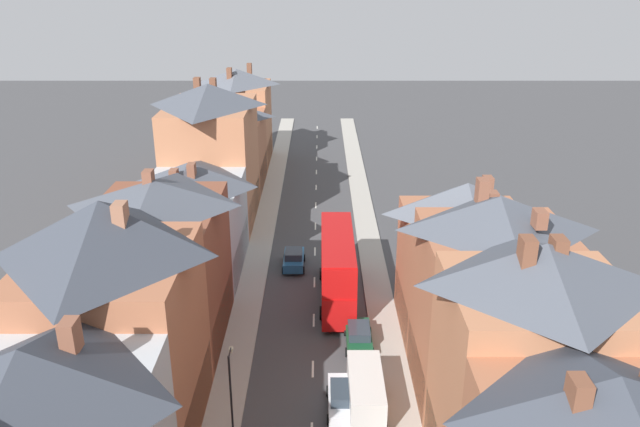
{
  "coord_description": "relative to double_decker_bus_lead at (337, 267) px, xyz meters",
  "views": [
    {
      "loc": [
        0.46,
        -15.77,
        24.04
      ],
      "look_at": [
        0.5,
        41.91,
        1.42
      ],
      "focal_mm": 35.0,
      "sensor_mm": 36.0,
      "label": 1
    }
  ],
  "objects": [
    {
      "name": "double_decker_bus_lead",
      "position": [
        0.0,
        0.0,
        0.0
      ],
      "size": [
        2.74,
        10.8,
        5.3
      ],
      "color": "#B70F0F",
      "rests_on": "ground"
    },
    {
      "name": "terrace_row_right",
      "position": [
        8.39,
        -19.92,
        3.17
      ],
      "size": [
        8.0,
        38.92,
        13.59
      ],
      "color": "#935138",
      "rests_on": "ground"
    },
    {
      "name": "car_parked_left_a",
      "position": [
        0.01,
        -13.19,
        -2.0
      ],
      "size": [
        1.9,
        4.18,
        1.63
      ],
      "color": "silver",
      "rests_on": "ground"
    },
    {
      "name": "street_lamp",
      "position": [
        -6.04,
        -15.69,
        0.43
      ],
      "size": [
        0.2,
        1.12,
        5.5
      ],
      "color": "black",
      "rests_on": "ground"
    },
    {
      "name": "pavement_right",
      "position": [
        3.31,
        10.81,
        -2.75
      ],
      "size": [
        2.2,
        104.0,
        0.14
      ],
      "primitive_type": "cube",
      "color": "#A8A399",
      "rests_on": "ground"
    },
    {
      "name": "delivery_van",
      "position": [
        1.31,
        -13.23,
        -1.48
      ],
      "size": [
        2.2,
        5.2,
        2.41
      ],
      "color": "silver",
      "rests_on": "ground"
    },
    {
      "name": "terrace_row_left",
      "position": [
        -11.98,
        -0.22,
        3.34
      ],
      "size": [
        8.0,
        82.14,
        14.27
      ],
      "color": "#B2704C",
      "rests_on": "ground"
    },
    {
      "name": "car_near_blue",
      "position": [
        -3.59,
        5.55,
        -1.98
      ],
      "size": [
        1.9,
        3.86,
        1.66
      ],
      "color": "#236093",
      "rests_on": "ground"
    },
    {
      "name": "centre_line_dashes",
      "position": [
        -1.79,
        8.81,
        -2.81
      ],
      "size": [
        0.14,
        97.8,
        0.01
      ],
      "color": "silver",
      "rests_on": "ground"
    },
    {
      "name": "pavement_left",
      "position": [
        -6.89,
        10.81,
        -2.75
      ],
      "size": [
        2.2,
        104.0,
        0.14
      ],
      "primitive_type": "cube",
      "color": "#A8A399",
      "rests_on": "ground"
    },
    {
      "name": "car_near_silver",
      "position": [
        1.31,
        -6.53,
        -2.02
      ],
      "size": [
        1.9,
        4.1,
        1.58
      ],
      "color": "#144728",
      "rests_on": "ground"
    }
  ]
}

